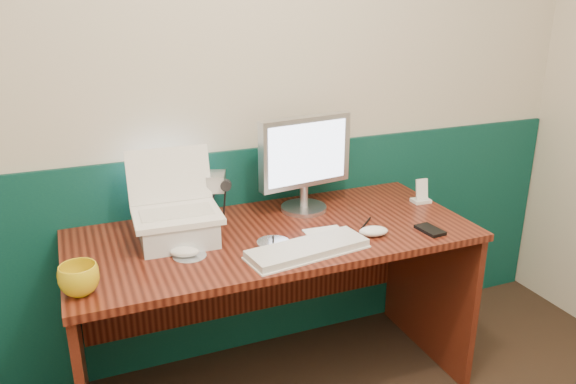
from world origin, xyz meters
name	(u,v)px	position (x,y,z in m)	size (l,w,h in m)	color
back_wall	(230,93)	(0.00, 1.75, 1.25)	(3.50, 0.04, 2.50)	beige
wainscot	(236,254)	(0.00, 1.74, 0.50)	(3.48, 0.02, 1.00)	#073333
desk	(275,313)	(0.05, 1.38, 0.38)	(1.60, 0.70, 0.75)	#340F09
laptop_riser	(178,230)	(-0.32, 1.43, 0.80)	(0.28, 0.24, 0.10)	silver
laptop	(175,184)	(-0.32, 1.43, 0.98)	(0.32, 0.25, 0.27)	white
monitor	(304,164)	(0.26, 1.56, 0.96)	(0.42, 0.12, 0.42)	#B5B4BA
keyboard	(308,250)	(0.10, 1.16, 0.76)	(0.45, 0.15, 0.03)	silver
mouse_right	(374,231)	(0.40, 1.20, 0.77)	(0.12, 0.07, 0.04)	white
mouse_left	(185,252)	(-0.32, 1.30, 0.77)	(0.11, 0.06, 0.04)	silver
mug	(79,279)	(-0.69, 1.16, 0.80)	(0.13, 0.13, 0.10)	gold
camcorder	(217,197)	(-0.12, 1.60, 0.85)	(0.09, 0.13, 0.20)	#BCBBC1
cd_spindle	(273,245)	(0.00, 1.24, 0.76)	(0.12, 0.12, 0.03)	silver
cd_loose_a	(190,256)	(-0.31, 1.30, 0.75)	(0.12, 0.12, 0.00)	silver
pen	(366,223)	(0.44, 1.32, 0.75)	(0.01, 0.01, 0.12)	black
papers	(324,232)	(0.24, 1.30, 0.75)	(0.15, 0.10, 0.00)	white
dock	(421,201)	(0.79, 1.44, 0.76)	(0.08, 0.06, 0.02)	white
music_player	(422,189)	(0.79, 1.44, 0.81)	(0.06, 0.01, 0.10)	white
pda	(430,230)	(0.63, 1.15, 0.76)	(0.07, 0.12, 0.01)	black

